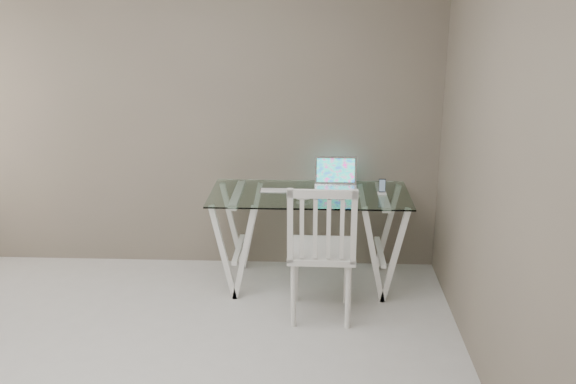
% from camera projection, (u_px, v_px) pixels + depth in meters
% --- Properties ---
extents(room, '(4.50, 4.52, 2.71)m').
position_uv_depth(room, '(75.00, 107.00, 2.85)').
color(room, '#B0AEA9').
rests_on(room, ground).
extents(desk, '(1.50, 0.70, 0.75)m').
position_uv_depth(desk, '(309.00, 238.00, 4.94)').
color(desk, silver).
rests_on(desk, ground).
extents(chair, '(0.46, 0.46, 1.00)m').
position_uv_depth(chair, '(322.00, 247.00, 4.34)').
color(chair, silver).
rests_on(chair, ground).
extents(laptop, '(0.33, 0.26, 0.23)m').
position_uv_depth(laptop, '(336.00, 181.00, 4.95)').
color(laptop, silver).
rests_on(laptop, desk).
extents(keyboard, '(0.26, 0.11, 0.01)m').
position_uv_depth(keyboard, '(277.00, 191.00, 4.89)').
color(keyboard, silver).
rests_on(keyboard, desk).
extents(mouse, '(0.11, 0.07, 0.04)m').
position_uv_depth(mouse, '(303.00, 198.00, 4.68)').
color(mouse, white).
rests_on(mouse, desk).
extents(phone_dock, '(0.06, 0.06, 0.12)m').
position_uv_depth(phone_dock, '(382.00, 190.00, 4.81)').
color(phone_dock, white).
rests_on(phone_dock, desk).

